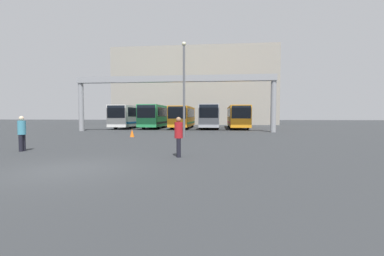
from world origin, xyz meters
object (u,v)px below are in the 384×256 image
object	(u,v)px
bus_slot_0	(131,115)
bus_slot_4	(238,116)
bus_slot_3	(210,115)
pedestrian_near_left	(22,133)
traffic_cone	(132,133)
lamp_post	(184,86)
bus_slot_1	(157,115)
pedestrian_near_center	(179,136)
bus_slot_2	(183,116)

from	to	relation	value
bus_slot_0	bus_slot_4	bearing A→B (deg)	1.37
bus_slot_3	pedestrian_near_left	bearing A→B (deg)	-110.03
traffic_cone	lamp_post	world-z (taller)	lamp_post
bus_slot_4	bus_slot_3	bearing A→B (deg)	-165.85
bus_slot_1	lamp_post	xyz separation A→B (m)	(6.16, -15.66, 2.54)
bus_slot_4	pedestrian_near_center	world-z (taller)	bus_slot_4
bus_slot_3	lamp_post	distance (m)	15.13
bus_slot_4	pedestrian_near_left	bearing A→B (deg)	-116.81
pedestrian_near_left	bus_slot_2	bearing A→B (deg)	-10.40
bus_slot_2	pedestrian_near_center	size ratio (longest dim) A/B	5.88
bus_slot_3	bus_slot_0	bearing A→B (deg)	177.02
bus_slot_1	bus_slot_4	xyz separation A→B (m)	(11.87, 0.16, -0.07)
bus_slot_1	bus_slot_3	distance (m)	7.96
bus_slot_0	bus_slot_2	xyz separation A→B (m)	(7.91, -0.48, -0.08)
pedestrian_near_left	bus_slot_1	bearing A→B (deg)	-1.29
bus_slot_2	lamp_post	xyz separation A→B (m)	(2.21, -14.96, 2.64)
bus_slot_1	pedestrian_near_center	size ratio (longest dim) A/B	6.67
bus_slot_0	pedestrian_near_left	world-z (taller)	bus_slot_0
bus_slot_0	bus_slot_3	size ratio (longest dim) A/B	1.12
bus_slot_3	lamp_post	world-z (taller)	lamp_post
bus_slot_1	bus_slot_3	size ratio (longest dim) A/B	1.16
lamp_post	bus_slot_4	bearing A→B (deg)	70.17
bus_slot_2	bus_slot_4	distance (m)	7.96
bus_slot_3	pedestrian_near_left	distance (m)	26.10
traffic_cone	bus_slot_4	bearing A→B (deg)	57.94
bus_slot_3	pedestrian_near_left	world-z (taller)	bus_slot_3
bus_slot_3	bus_slot_4	distance (m)	4.08
bus_slot_2	bus_slot_1	bearing A→B (deg)	169.96
bus_slot_3	traffic_cone	distance (m)	16.58
traffic_cone	bus_slot_1	bearing A→B (deg)	95.93
pedestrian_near_center	lamp_post	xyz separation A→B (m)	(-1.20, 10.68, 3.48)
bus_slot_4	bus_slot_2	bearing A→B (deg)	-173.81
bus_slot_1	bus_slot_4	world-z (taller)	bus_slot_1
bus_slot_1	bus_slot_4	size ratio (longest dim) A/B	0.97
bus_slot_3	traffic_cone	world-z (taller)	bus_slot_3
bus_slot_3	pedestrian_near_left	xyz separation A→B (m)	(-8.93, -24.50, -0.93)
bus_slot_0	bus_slot_2	size ratio (longest dim) A/B	1.09
bus_slot_2	pedestrian_near_center	world-z (taller)	bus_slot_2
bus_slot_1	pedestrian_near_center	world-z (taller)	bus_slot_1
bus_slot_3	pedestrian_near_center	distance (m)	25.53
bus_slot_3	lamp_post	size ratio (longest dim) A/B	1.26
traffic_cone	lamp_post	bearing A→B (deg)	5.88
traffic_cone	bus_slot_2	bearing A→B (deg)	81.59
pedestrian_near_center	bus_slot_0	bearing A→B (deg)	-165.48
bus_slot_4	pedestrian_near_center	size ratio (longest dim) A/B	6.84
bus_slot_0	pedestrian_near_center	world-z (taller)	bus_slot_0
bus_slot_4	lamp_post	size ratio (longest dim) A/B	1.51
bus_slot_4	bus_slot_0	bearing A→B (deg)	-178.63
traffic_cone	pedestrian_near_left	bearing A→B (deg)	-106.29
bus_slot_3	pedestrian_near_center	world-z (taller)	bus_slot_3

